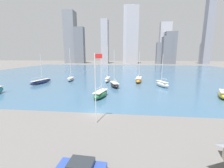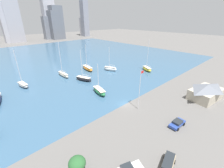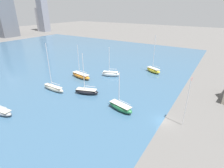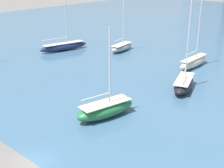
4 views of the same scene
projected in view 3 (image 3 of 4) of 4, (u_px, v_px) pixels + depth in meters
name	position (u px, v px, depth m)	size (l,w,h in m)	color
ground_plane	(163.00, 121.00, 41.95)	(500.00, 500.00, 0.00)	#605E5B
harbor_water	(5.00, 70.00, 76.44)	(180.00, 140.00, 0.00)	#385B7A
flag_pole	(187.00, 101.00, 37.96)	(1.24, 0.14, 11.75)	silver
sailboat_green	(120.00, 107.00, 46.03)	(4.03, 8.06, 10.55)	#236B3D
sailboat_white	(111.00, 74.00, 68.86)	(4.41, 7.14, 11.59)	white
sailboat_orange	(81.00, 76.00, 67.11)	(3.79, 9.74, 12.67)	orange
sailboat_yellow	(153.00, 70.00, 73.08)	(5.22, 7.50, 15.23)	yellow
sailboat_gray	(1.00, 111.00, 44.23)	(3.07, 7.15, 14.13)	gray
sailboat_black	(87.00, 91.00, 54.76)	(4.86, 8.06, 12.97)	black
sailboat_cream	(54.00, 88.00, 56.87)	(1.75, 8.93, 15.45)	beige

